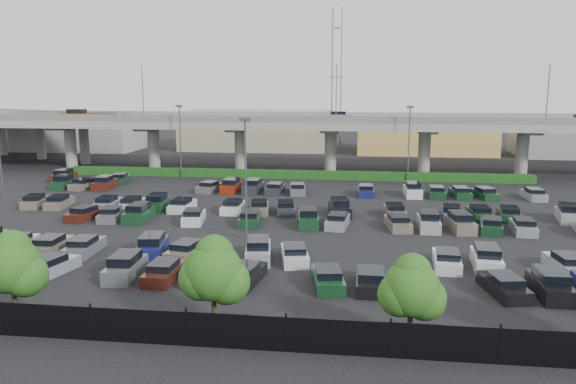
% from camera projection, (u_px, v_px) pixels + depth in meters
% --- Properties ---
extents(ground, '(280.00, 280.00, 0.00)m').
position_uv_depth(ground, '(263.00, 218.00, 55.48)').
color(ground, black).
extents(overpass, '(150.00, 13.00, 15.80)m').
position_uv_depth(overpass, '(296.00, 126.00, 85.43)').
color(overpass, gray).
rests_on(overpass, ground).
extents(on_ramp, '(50.93, 30.13, 8.80)m').
position_uv_depth(on_ramp, '(22.00, 120.00, 102.66)').
color(on_ramp, gray).
rests_on(on_ramp, ground).
extents(hedge, '(66.00, 1.60, 1.10)m').
position_uv_depth(hedge, '(292.00, 174.00, 79.76)').
color(hedge, '#183F12').
rests_on(hedge, ground).
extents(fence, '(70.00, 0.10, 2.00)m').
position_uv_depth(fence, '(166.00, 328.00, 28.02)').
color(fence, black).
rests_on(fence, ground).
extents(tree_row, '(65.07, 3.66, 5.94)m').
position_uv_depth(tree_row, '(188.00, 269.00, 28.88)').
color(tree_row, '#332316').
rests_on(tree_row, ground).
extents(parked_cars, '(62.80, 41.67, 1.67)m').
position_uv_depth(parked_cars, '(255.00, 221.00, 51.64)').
color(parked_cars, maroon).
rests_on(parked_cars, ground).
extents(light_poles, '(66.90, 48.38, 10.30)m').
position_uv_depth(light_poles, '(225.00, 153.00, 56.80)').
color(light_poles, '#4D4D52').
rests_on(light_poles, ground).
extents(distant_buildings, '(138.00, 24.00, 9.00)m').
position_uv_depth(distant_buildings, '(375.00, 133.00, 113.54)').
color(distant_buildings, gray).
rests_on(distant_buildings, ground).
extents(comm_tower, '(2.40, 2.40, 30.00)m').
position_uv_depth(comm_tower, '(337.00, 74.00, 124.28)').
color(comm_tower, '#4D4D52').
rests_on(comm_tower, ground).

